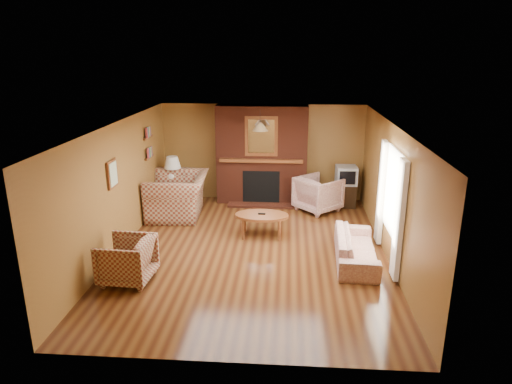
# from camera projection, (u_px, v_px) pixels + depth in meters

# --- Properties ---
(floor) EXTENTS (6.50, 6.50, 0.00)m
(floor) POSITION_uv_depth(u_px,v_px,m) (252.00, 251.00, 8.67)
(floor) COLOR #3F1D0D
(floor) RESTS_ON ground
(ceiling) EXTENTS (6.50, 6.50, 0.00)m
(ceiling) POSITION_uv_depth(u_px,v_px,m) (252.00, 125.00, 7.96)
(ceiling) COLOR white
(ceiling) RESTS_ON wall_back
(wall_back) EXTENTS (6.50, 0.00, 6.50)m
(wall_back) POSITION_uv_depth(u_px,v_px,m) (262.00, 153.00, 11.41)
(wall_back) COLOR olive
(wall_back) RESTS_ON floor
(wall_front) EXTENTS (6.50, 0.00, 6.50)m
(wall_front) POSITION_uv_depth(u_px,v_px,m) (229.00, 274.00, 5.22)
(wall_front) COLOR olive
(wall_front) RESTS_ON floor
(wall_left) EXTENTS (0.00, 6.50, 6.50)m
(wall_left) POSITION_uv_depth(u_px,v_px,m) (118.00, 188.00, 8.49)
(wall_left) COLOR olive
(wall_left) RESTS_ON floor
(wall_right) EXTENTS (0.00, 6.50, 6.50)m
(wall_right) POSITION_uv_depth(u_px,v_px,m) (391.00, 194.00, 8.14)
(wall_right) COLOR olive
(wall_right) RESTS_ON floor
(fireplace) EXTENTS (2.20, 0.82, 2.40)m
(fireplace) POSITION_uv_depth(u_px,v_px,m) (262.00, 156.00, 11.16)
(fireplace) COLOR #501E11
(fireplace) RESTS_ON floor
(window_right) EXTENTS (0.10, 1.85, 2.00)m
(window_right) POSITION_uv_depth(u_px,v_px,m) (390.00, 201.00, 7.97)
(window_right) COLOR beige
(window_right) RESTS_ON wall_right
(bookshelf) EXTENTS (0.09, 0.55, 0.71)m
(bookshelf) POSITION_uv_depth(u_px,v_px,m) (150.00, 143.00, 10.15)
(bookshelf) COLOR brown
(bookshelf) RESTS_ON wall_left
(botanical_print) EXTENTS (0.05, 0.40, 0.50)m
(botanical_print) POSITION_uv_depth(u_px,v_px,m) (112.00, 174.00, 8.09)
(botanical_print) COLOR brown
(botanical_print) RESTS_ON wall_left
(pendant_light) EXTENTS (0.36, 0.36, 0.48)m
(pendant_light) POSITION_uv_depth(u_px,v_px,m) (260.00, 127.00, 10.26)
(pendant_light) COLOR black
(pendant_light) RESTS_ON ceiling
(plaid_loveseat) EXTENTS (1.38, 1.56, 0.96)m
(plaid_loveseat) POSITION_uv_depth(u_px,v_px,m) (178.00, 195.00, 10.41)
(plaid_loveseat) COLOR maroon
(plaid_loveseat) RESTS_ON floor
(plaid_armchair) EXTENTS (0.87, 0.85, 0.75)m
(plaid_armchair) POSITION_uv_depth(u_px,v_px,m) (127.00, 260.00, 7.45)
(plaid_armchair) COLOR maroon
(plaid_armchair) RESTS_ON floor
(floral_sofa) EXTENTS (0.79, 1.81, 0.52)m
(floral_sofa) POSITION_uv_depth(u_px,v_px,m) (356.00, 248.00, 8.19)
(floral_sofa) COLOR beige
(floral_sofa) RESTS_ON floor
(floral_armchair) EXTENTS (1.26, 1.26, 0.83)m
(floral_armchair) POSITION_uv_depth(u_px,v_px,m) (318.00, 194.00, 10.74)
(floral_armchair) COLOR beige
(floral_armchair) RESTS_ON floor
(coffee_table) EXTENTS (1.08, 0.67, 0.49)m
(coffee_table) POSITION_uv_depth(u_px,v_px,m) (262.00, 217.00, 9.25)
(coffee_table) COLOR brown
(coffee_table) RESTS_ON floor
(side_table) EXTENTS (0.46, 0.46, 0.58)m
(side_table) POSITION_uv_depth(u_px,v_px,m) (174.00, 195.00, 11.06)
(side_table) COLOR brown
(side_table) RESTS_ON floor
(table_lamp) EXTENTS (0.40, 0.40, 0.66)m
(table_lamp) POSITION_uv_depth(u_px,v_px,m) (173.00, 169.00, 10.87)
(table_lamp) COLOR white
(table_lamp) RESTS_ON side_table
(tv_stand) EXTENTS (0.52, 0.48, 0.55)m
(tv_stand) POSITION_uv_depth(u_px,v_px,m) (345.00, 195.00, 11.11)
(tv_stand) COLOR black
(tv_stand) RESTS_ON floor
(crt_tv) EXTENTS (0.50, 0.50, 0.45)m
(crt_tv) POSITION_uv_depth(u_px,v_px,m) (346.00, 175.00, 10.96)
(crt_tv) COLOR #A4A7AB
(crt_tv) RESTS_ON tv_stand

